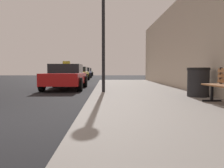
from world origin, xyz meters
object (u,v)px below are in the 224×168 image
car_blue (83,73)px  car_yellow (78,74)px  car_green (87,72)px  trash_bin (198,82)px  street_lamp (103,20)px  car_red (66,76)px

car_blue → car_yellow: bearing=91.3°
car_blue → car_green: size_ratio=1.03×
car_blue → car_green: bearing=-87.9°
trash_bin → car_green: car_green is taller
street_lamp → car_yellow: bearing=100.9°
car_red → car_blue: car_red is taller
car_blue → car_green: car_green is taller
car_red → car_yellow: (-0.54, 9.64, 0.00)m
car_red → car_yellow: bearing=-86.8°
street_lamp → car_blue: (-2.65, 19.98, -2.18)m
car_red → car_green: 25.49m
car_green → car_red: bearing=92.3°
street_lamp → car_red: (-1.95, 3.25, -2.18)m
street_lamp → car_blue: bearing=97.6°
trash_bin → car_red: car_red is taller
car_red → car_green: same height
trash_bin → car_blue: 22.36m
car_yellow → car_red: bearing=93.2°
car_blue → trash_bin: bearing=104.5°
car_yellow → trash_bin: bearing=110.5°
trash_bin → street_lamp: (-2.95, 1.66, 2.23)m
car_red → car_yellow: size_ratio=0.99×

